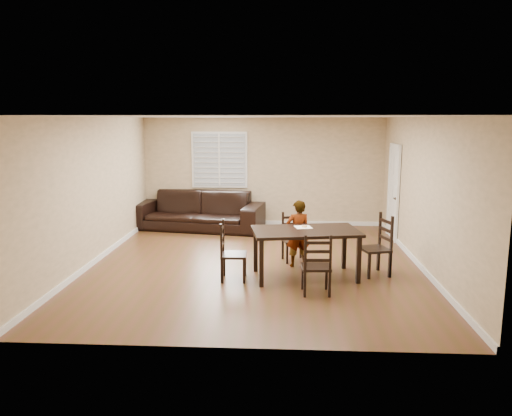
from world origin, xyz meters
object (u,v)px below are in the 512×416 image
at_px(chair_far, 317,268).
at_px(sofa, 198,211).
at_px(chair_left, 227,253).
at_px(donut, 304,226).
at_px(chair_right, 381,247).
at_px(dining_table, 305,235).
at_px(chair_near, 293,238).
at_px(child, 298,234).

relative_size(chair_far, sofa, 0.31).
distance_m(chair_left, donut, 1.42).
bearing_deg(chair_right, chair_left, -97.52).
height_order(chair_far, chair_left, chair_left).
xyz_separation_m(chair_far, donut, (-0.15, 1.11, 0.41)).
distance_m(chair_far, chair_right, 1.65).
distance_m(chair_right, sofa, 5.09).
distance_m(dining_table, sofa, 4.41).
height_order(chair_near, chair_far, chair_far).
bearing_deg(sofa, child, -43.16).
bearing_deg(donut, dining_table, -86.65).
bearing_deg(dining_table, donut, 83.66).
height_order(chair_near, child, child).
bearing_deg(sofa, chair_left, -64.50).
distance_m(child, donut, 0.50).
bearing_deg(donut, chair_left, -162.64).
xyz_separation_m(dining_table, chair_right, (1.32, 0.24, -0.26)).
xyz_separation_m(dining_table, chair_near, (-0.19, 1.09, -0.32)).
height_order(chair_far, child, child).
bearing_deg(sofa, chair_far, -51.29).
bearing_deg(chair_right, sofa, -149.45).
xyz_separation_m(chair_far, chair_left, (-1.46, 0.70, 0.02)).
bearing_deg(child, chair_left, 19.54).
bearing_deg(chair_near, child, -93.52).
bearing_deg(chair_right, chair_far, -62.81).
bearing_deg(chair_far, chair_right, -138.81).
height_order(dining_table, donut, donut).
bearing_deg(chair_near, sofa, 116.89).
height_order(donut, sofa, sofa).
xyz_separation_m(chair_left, chair_right, (2.63, 0.45, 0.03)).
distance_m(dining_table, chair_near, 1.15).
height_order(dining_table, chair_right, chair_right).
xyz_separation_m(chair_right, donut, (-1.33, -0.04, 0.37)).
xyz_separation_m(dining_table, chair_far, (0.14, -0.91, -0.30)).
bearing_deg(chair_right, chair_near, -136.38).
xyz_separation_m(dining_table, child, (-0.11, 0.63, -0.13)).
relative_size(chair_far, chair_right, 0.91).
bearing_deg(chair_left, donut, -74.64).
bearing_deg(dining_table, chair_right, 0.72).
xyz_separation_m(chair_left, child, (1.21, 0.84, 0.16)).
bearing_deg(chair_far, dining_table, -84.35).
relative_size(chair_right, child, 0.86).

